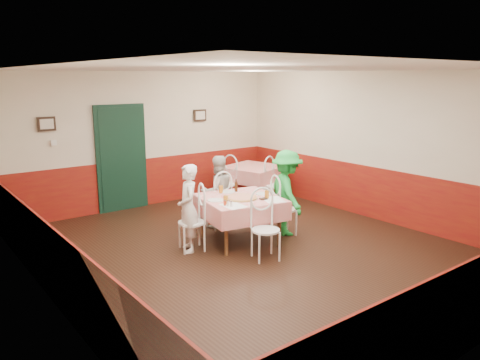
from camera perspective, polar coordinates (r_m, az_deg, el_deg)
floor at (r=7.47m, az=1.33°, el=-8.57°), size 7.00×7.00×0.00m
ceiling at (r=6.98m, az=1.45°, el=13.43°), size 7.00×7.00×0.00m
back_wall at (r=10.03m, az=-11.30°, el=4.84°), size 6.00×0.10×2.80m
left_wall at (r=5.75m, az=-22.61°, el=-1.36°), size 0.10×7.00×2.80m
right_wall at (r=9.25m, az=16.05°, el=3.99°), size 0.10×7.00×2.80m
wainscot_back at (r=10.17m, az=-11.05°, el=-0.20°), size 6.00×0.03×1.00m
wainscot_front at (r=5.26m, az=26.59°, el=-13.36°), size 6.00×0.03×1.00m
wainscot_left at (r=6.01m, az=-21.75°, el=-9.70°), size 0.03×7.00×1.00m
wainscot_right at (r=9.41m, az=15.67°, el=-1.45°), size 0.03×7.00×1.00m
door at (r=9.79m, az=-14.23°, el=2.45°), size 0.96×0.06×2.10m
picture_left at (r=9.23m, az=-22.52°, el=6.33°), size 0.32×0.03×0.26m
picture_right at (r=10.58m, az=-4.91°, el=7.86°), size 0.32×0.03×0.26m
thermostat at (r=9.30m, az=-21.75°, el=4.25°), size 0.10×0.03×0.10m
main_table at (r=7.74m, az=-0.00°, el=-4.89°), size 1.43×1.43×0.77m
second_table at (r=10.40m, az=1.61°, el=-0.39°), size 1.39×1.39×0.77m
chair_left at (r=7.39m, az=-5.92°, el=-5.19°), size 0.53×0.53×0.90m
chair_right at (r=8.12m, az=5.37°, el=-3.56°), size 0.51×0.51×0.90m
chair_far at (r=8.46m, az=-2.60°, el=-2.87°), size 0.47×0.47×0.90m
chair_near at (r=7.00m, az=3.15°, el=-6.13°), size 0.53×0.53×0.90m
chair_second_a at (r=9.94m, az=-1.75°, el=-0.55°), size 0.52×0.52×0.90m
chair_second_b at (r=9.83m, az=4.37°, el=-0.73°), size 0.52×0.52×0.90m
pizza at (r=7.55m, az=0.16°, el=-2.16°), size 0.59×0.59×0.03m
plate_left at (r=7.44m, az=-3.04°, el=-2.47°), size 0.29×0.29×0.01m
plate_right at (r=7.84m, az=2.84°, el=-1.70°), size 0.29×0.29×0.01m
plate_far at (r=7.98m, az=-1.50°, el=-1.44°), size 0.29×0.29×0.01m
glass_a at (r=7.21m, az=-1.77°, el=-2.44°), size 0.08×0.08×0.13m
glass_b at (r=7.57m, az=3.28°, el=-1.77°), size 0.08×0.08×0.13m
glass_c at (r=7.91m, az=-2.33°, el=-1.14°), size 0.08×0.08×0.13m
beer_bottle at (r=8.01m, az=-0.48°, el=-0.72°), size 0.06×0.06×0.20m
shaker_a at (r=7.12m, az=-1.49°, el=-2.83°), size 0.04×0.04×0.09m
shaker_b at (r=7.08m, az=-1.09°, el=-2.91°), size 0.04×0.04×0.09m
shaker_c at (r=7.13m, az=-1.86°, el=-2.80°), size 0.04×0.04×0.09m
menu_left at (r=7.14m, az=-0.85°, el=-3.14°), size 0.32×0.41×0.00m
menu_right at (r=7.50m, az=4.06°, el=-2.40°), size 0.43×0.48×0.00m
wallet at (r=7.51m, az=2.86°, el=-2.30°), size 0.12×0.11×0.02m
diner_left at (r=7.31m, az=-6.33°, el=-3.44°), size 0.49×0.59×1.38m
diner_far at (r=8.45m, az=-2.75°, el=-1.43°), size 0.72×0.61×1.32m
diner_right at (r=8.07m, az=5.71°, el=-1.55°), size 0.84×1.08×1.48m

